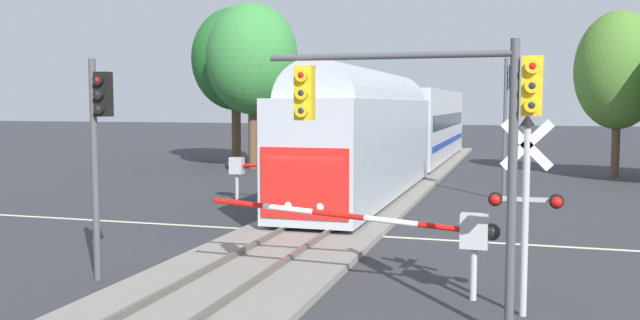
% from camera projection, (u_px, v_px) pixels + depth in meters
% --- Properties ---
extents(ground_plane, '(220.00, 220.00, 0.00)m').
position_uv_depth(ground_plane, '(315.00, 233.00, 21.24)').
color(ground_plane, '#333338').
extents(road_centre_stripe, '(44.00, 0.20, 0.01)m').
position_uv_depth(road_centre_stripe, '(315.00, 233.00, 21.24)').
color(road_centre_stripe, beige).
rests_on(road_centre_stripe, ground).
extents(railway_track, '(4.40, 80.00, 0.32)m').
position_uv_depth(railway_track, '(315.00, 230.00, 21.23)').
color(railway_track, gray).
rests_on(railway_track, ground).
extents(commuter_train, '(3.04, 38.69, 5.16)m').
position_uv_depth(commuter_train, '(404.00, 127.00, 37.07)').
color(commuter_train, '#B2B7C1').
rests_on(commuter_train, railway_track).
extents(crossing_gate_near, '(6.39, 0.40, 1.92)m').
position_uv_depth(crossing_gate_near, '(436.00, 229.00, 14.07)').
color(crossing_gate_near, '#B7B7BC').
rests_on(crossing_gate_near, ground).
extents(crossing_signal_mast, '(1.36, 0.44, 3.87)m').
position_uv_depth(crossing_signal_mast, '(526.00, 194.00, 12.70)').
color(crossing_signal_mast, '#B2B2B7').
rests_on(crossing_signal_mast, ground).
extents(crossing_gate_far, '(6.56, 0.40, 1.80)m').
position_uv_depth(crossing_gate_far, '(255.00, 167.00, 28.15)').
color(crossing_gate_far, '#B7B7BC').
rests_on(crossing_gate_far, ground).
extents(traffic_signal_far_side, '(0.53, 0.38, 5.95)m').
position_uv_depth(traffic_signal_far_side, '(509.00, 106.00, 28.14)').
color(traffic_signal_far_side, '#4C4C51').
rests_on(traffic_signal_far_side, ground).
extents(traffic_signal_median, '(0.53, 0.38, 5.07)m').
position_uv_depth(traffic_signal_median, '(98.00, 133.00, 15.22)').
color(traffic_signal_median, '#4C4C51').
rests_on(traffic_signal_median, ground).
extents(traffic_signal_near_right, '(4.82, 0.38, 5.16)m').
position_uv_depth(traffic_signal_near_right, '(437.00, 114.00, 11.71)').
color(traffic_signal_near_right, '#4C4C51').
rests_on(traffic_signal_near_right, ground).
extents(oak_behind_train, '(5.63, 5.63, 10.21)m').
position_uv_depth(oak_behind_train, '(252.00, 59.00, 41.34)').
color(oak_behind_train, brown).
rests_on(oak_behind_train, ground).
extents(pine_left_background, '(6.04, 6.04, 10.63)m').
position_uv_depth(pine_left_background, '(236.00, 59.00, 46.38)').
color(pine_left_background, brown).
rests_on(pine_left_background, ground).
extents(oak_far_right, '(4.61, 4.61, 9.08)m').
position_uv_depth(oak_far_right, '(618.00, 70.00, 36.54)').
color(oak_far_right, brown).
rests_on(oak_far_right, ground).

